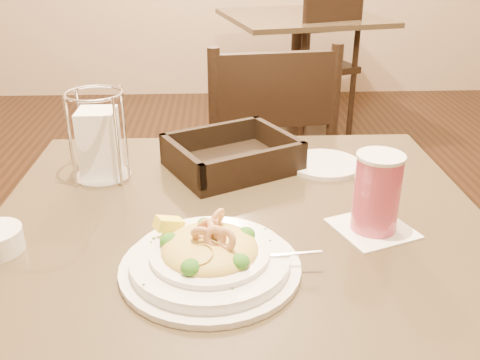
{
  "coord_description": "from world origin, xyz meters",
  "views": [
    {
      "loc": [
        -0.04,
        -0.82,
        1.22
      ],
      "look_at": [
        0.0,
        0.02,
        0.83
      ],
      "focal_mm": 40.0,
      "sensor_mm": 36.0,
      "label": 1
    }
  ],
  "objects_px": {
    "background_table": "(300,53)",
    "drink_glass": "(377,193)",
    "bread_basket": "(232,158)",
    "pasta_bowl": "(210,256)",
    "dining_chair_far": "(318,60)",
    "main_table": "(240,331)",
    "dining_chair_near": "(264,168)",
    "side_plate": "(324,164)",
    "napkin_caddy": "(99,142)"
  },
  "relations": [
    {
      "from": "background_table",
      "to": "drink_glass",
      "type": "height_order",
      "value": "drink_glass"
    },
    {
      "from": "drink_glass",
      "to": "bread_basket",
      "type": "xyz_separation_m",
      "value": [
        -0.24,
        0.28,
        -0.05
      ]
    },
    {
      "from": "pasta_bowl",
      "to": "bread_basket",
      "type": "height_order",
      "value": "pasta_bowl"
    },
    {
      "from": "background_table",
      "to": "dining_chair_far",
      "type": "relative_size",
      "value": 1.16
    },
    {
      "from": "dining_chair_far",
      "to": "bread_basket",
      "type": "bearing_deg",
      "value": 54.34
    },
    {
      "from": "drink_glass",
      "to": "bread_basket",
      "type": "relative_size",
      "value": 0.5
    },
    {
      "from": "main_table",
      "to": "pasta_bowl",
      "type": "height_order",
      "value": "pasta_bowl"
    },
    {
      "from": "dining_chair_far",
      "to": "pasta_bowl",
      "type": "distance_m",
      "value": 2.68
    },
    {
      "from": "main_table",
      "to": "pasta_bowl",
      "type": "distance_m",
      "value": 0.3
    },
    {
      "from": "dining_chair_near",
      "to": "drink_glass",
      "type": "height_order",
      "value": "dining_chair_near"
    },
    {
      "from": "dining_chair_near",
      "to": "pasta_bowl",
      "type": "xyz_separation_m",
      "value": [
        -0.17,
        -0.96,
        0.28
      ]
    },
    {
      "from": "main_table",
      "to": "dining_chair_near",
      "type": "xyz_separation_m",
      "value": [
        0.12,
        0.82,
        -0.01
      ]
    },
    {
      "from": "background_table",
      "to": "main_table",
      "type": "bearing_deg",
      "value": -100.85
    },
    {
      "from": "bread_basket",
      "to": "side_plate",
      "type": "height_order",
      "value": "bread_basket"
    },
    {
      "from": "dining_chair_near",
      "to": "dining_chair_far",
      "type": "height_order",
      "value": "same"
    },
    {
      "from": "pasta_bowl",
      "to": "napkin_caddy",
      "type": "distance_m",
      "value": 0.42
    },
    {
      "from": "dining_chair_far",
      "to": "side_plate",
      "type": "distance_m",
      "value": 2.25
    },
    {
      "from": "background_table",
      "to": "side_plate",
      "type": "xyz_separation_m",
      "value": [
        -0.3,
        -2.34,
        0.24
      ]
    },
    {
      "from": "bread_basket",
      "to": "napkin_caddy",
      "type": "height_order",
      "value": "napkin_caddy"
    },
    {
      "from": "dining_chair_far",
      "to": "side_plate",
      "type": "relative_size",
      "value": 5.75
    },
    {
      "from": "bread_basket",
      "to": "side_plate",
      "type": "relative_size",
      "value": 1.97
    },
    {
      "from": "pasta_bowl",
      "to": "side_plate",
      "type": "xyz_separation_m",
      "value": [
        0.25,
        0.39,
        -0.02
      ]
    },
    {
      "from": "drink_glass",
      "to": "main_table",
      "type": "bearing_deg",
      "value": 174.6
    },
    {
      "from": "dining_chair_near",
      "to": "bread_basket",
      "type": "relative_size",
      "value": 2.92
    },
    {
      "from": "dining_chair_near",
      "to": "drink_glass",
      "type": "distance_m",
      "value": 0.91
    },
    {
      "from": "dining_chair_near",
      "to": "dining_chair_far",
      "type": "xyz_separation_m",
      "value": [
        0.47,
        1.63,
        0.0
      ]
    },
    {
      "from": "main_table",
      "to": "dining_chair_far",
      "type": "height_order",
      "value": "dining_chair_far"
    },
    {
      "from": "drink_glass",
      "to": "side_plate",
      "type": "height_order",
      "value": "drink_glass"
    },
    {
      "from": "main_table",
      "to": "dining_chair_far",
      "type": "xyz_separation_m",
      "value": [
        0.59,
        2.46,
        -0.01
      ]
    },
    {
      "from": "pasta_bowl",
      "to": "napkin_caddy",
      "type": "relative_size",
      "value": 1.65
    },
    {
      "from": "background_table",
      "to": "pasta_bowl",
      "type": "bearing_deg",
      "value": -101.39
    },
    {
      "from": "background_table",
      "to": "side_plate",
      "type": "distance_m",
      "value": 2.37
    },
    {
      "from": "napkin_caddy",
      "to": "background_table",
      "type": "bearing_deg",
      "value": 71.87
    },
    {
      "from": "main_table",
      "to": "bread_basket",
      "type": "height_order",
      "value": "bread_basket"
    },
    {
      "from": "dining_chair_far",
      "to": "pasta_bowl",
      "type": "relative_size",
      "value": 3.01
    },
    {
      "from": "side_plate",
      "to": "bread_basket",
      "type": "bearing_deg",
      "value": -179.94
    },
    {
      "from": "pasta_bowl",
      "to": "drink_glass",
      "type": "height_order",
      "value": "drink_glass"
    },
    {
      "from": "pasta_bowl",
      "to": "bread_basket",
      "type": "relative_size",
      "value": 0.97
    },
    {
      "from": "background_table",
      "to": "dining_chair_far",
      "type": "xyz_separation_m",
      "value": [
        0.09,
        -0.14,
        -0.01
      ]
    },
    {
      "from": "dining_chair_near",
      "to": "napkin_caddy",
      "type": "bearing_deg",
      "value": 49.76
    },
    {
      "from": "main_table",
      "to": "dining_chair_near",
      "type": "height_order",
      "value": "dining_chair_near"
    },
    {
      "from": "side_plate",
      "to": "dining_chair_near",
      "type": "bearing_deg",
      "value": 97.95
    },
    {
      "from": "bread_basket",
      "to": "side_plate",
      "type": "distance_m",
      "value": 0.21
    },
    {
      "from": "dining_chair_far",
      "to": "bread_basket",
      "type": "height_order",
      "value": "dining_chair_far"
    },
    {
      "from": "dining_chair_near",
      "to": "bread_basket",
      "type": "distance_m",
      "value": 0.64
    },
    {
      "from": "dining_chair_near",
      "to": "background_table",
      "type": "bearing_deg",
      "value": -109.05
    },
    {
      "from": "dining_chair_near",
      "to": "pasta_bowl",
      "type": "relative_size",
      "value": 3.01
    },
    {
      "from": "napkin_caddy",
      "to": "drink_glass",
      "type": "bearing_deg",
      "value": -25.14
    },
    {
      "from": "dining_chair_far",
      "to": "napkin_caddy",
      "type": "xyz_separation_m",
      "value": [
        -0.87,
        -2.24,
        0.33
      ]
    },
    {
      "from": "dining_chair_near",
      "to": "dining_chair_far",
      "type": "distance_m",
      "value": 1.7
    }
  ]
}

